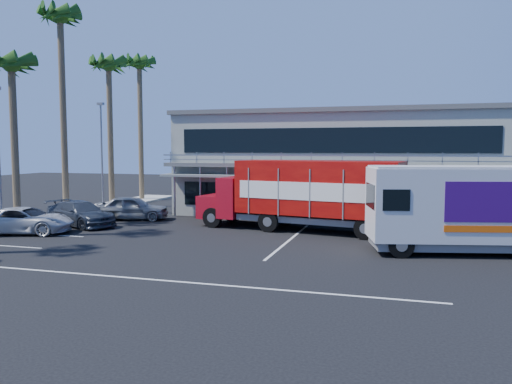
# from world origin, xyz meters

# --- Properties ---
(ground) EXTENTS (120.00, 120.00, 0.00)m
(ground) POSITION_xyz_m (0.00, 0.00, 0.00)
(ground) COLOR black
(ground) RESTS_ON ground
(building) EXTENTS (22.40, 12.00, 7.30)m
(building) POSITION_xyz_m (3.00, 14.94, 3.66)
(building) COLOR gray
(building) RESTS_ON ground
(curb_strip) EXTENTS (3.00, 32.00, 0.16)m
(curb_strip) POSITION_xyz_m (-15.00, 6.00, 0.08)
(curb_strip) COLOR #A5A399
(curb_strip) RESTS_ON ground
(palm_c) EXTENTS (2.80, 2.80, 10.75)m
(palm_c) POSITION_xyz_m (-14.90, 3.00, 9.21)
(palm_c) COLOR brown
(palm_c) RESTS_ON ground
(palm_d) EXTENTS (2.80, 2.80, 14.75)m
(palm_d) POSITION_xyz_m (-15.20, 8.00, 12.80)
(palm_d) COLOR brown
(palm_d) RESTS_ON ground
(palm_e) EXTENTS (2.80, 2.80, 12.25)m
(palm_e) POSITION_xyz_m (-14.70, 13.00, 10.57)
(palm_e) COLOR brown
(palm_e) RESTS_ON ground
(palm_f) EXTENTS (2.80, 2.80, 13.25)m
(palm_f) POSITION_xyz_m (-15.10, 18.50, 11.47)
(palm_f) COLOR brown
(palm_f) RESTS_ON ground
(light_pole_far) EXTENTS (0.50, 0.25, 8.09)m
(light_pole_far) POSITION_xyz_m (-14.20, 11.00, 4.50)
(light_pole_far) COLOR gray
(light_pole_far) RESTS_ON ground
(red_truck) EXTENTS (12.15, 4.67, 3.99)m
(red_truck) POSITION_xyz_m (2.20, 5.99, 2.20)
(red_truck) COLOR maroon
(red_truck) RESTS_ON ground
(white_van) EXTENTS (8.40, 4.46, 3.90)m
(white_van) POSITION_xyz_m (9.99, 2.00, 2.07)
(white_van) COLOR silver
(white_van) RESTS_ON ground
(parked_car_b) EXTENTS (4.20, 2.23, 1.32)m
(parked_car_b) POSITION_xyz_m (-12.50, 1.20, 0.66)
(parked_car_b) COLOR black
(parked_car_b) RESTS_ON ground
(parked_car_c) EXTENTS (5.69, 3.78, 1.45)m
(parked_car_c) POSITION_xyz_m (-12.50, 0.80, 0.73)
(parked_car_c) COLOR #BABABC
(parked_car_c) RESTS_ON ground
(parked_car_d) EXTENTS (5.58, 3.83, 1.50)m
(parked_car_d) POSITION_xyz_m (-11.18, 4.00, 0.75)
(parked_car_d) COLOR #2D323C
(parked_car_d) RESTS_ON ground
(parked_car_e) EXTENTS (4.99, 3.05, 1.59)m
(parked_car_e) POSITION_xyz_m (-9.50, 7.21, 0.79)
(parked_car_e) COLOR slate
(parked_car_e) RESTS_ON ground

